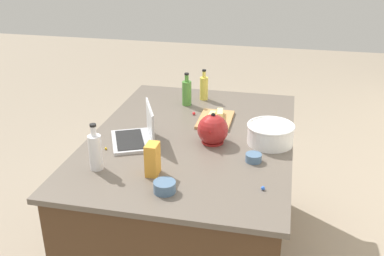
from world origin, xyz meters
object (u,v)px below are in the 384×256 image
(butter_stick_left, at_px, (212,116))
(laptop, at_px, (138,135))
(candy_bag, at_px, (153,159))
(ramekin_medium, at_px, (165,187))
(bottle_vinegar, at_px, (95,151))
(mixing_bowl_large, at_px, (270,134))
(kettle, at_px, (213,130))
(butter_stick_right, at_px, (220,113))
(bottle_olive, at_px, (187,92))
(ramekin_small, at_px, (254,158))
(cutting_board, at_px, (215,120))
(bottle_oil, at_px, (204,88))

(butter_stick_left, bearing_deg, laptop, -43.20)
(butter_stick_left, xyz_separation_m, candy_bag, (0.73, -0.17, 0.05))
(ramekin_medium, bearing_deg, bottle_vinegar, -108.97)
(mixing_bowl_large, relative_size, kettle, 1.29)
(butter_stick_left, distance_m, ramekin_medium, 0.88)
(mixing_bowl_large, xyz_separation_m, butter_stick_right, (-0.31, -0.34, -0.03))
(bottle_olive, relative_size, ramekin_medium, 2.17)
(butter_stick_right, xyz_separation_m, ramekin_small, (0.54, 0.27, -0.01))
(butter_stick_right, bearing_deg, butter_stick_left, -36.95)
(butter_stick_left, height_order, ramekin_medium, same)
(cutting_board, height_order, candy_bag, candy_bag)
(laptop, xyz_separation_m, ramekin_medium, (0.49, 0.30, -0.02))
(butter_stick_right, distance_m, candy_bag, 0.82)
(butter_stick_left, distance_m, butter_stick_right, 0.07)
(cutting_board, height_order, ramekin_medium, ramekin_medium)
(mixing_bowl_large, distance_m, ramekin_medium, 0.78)
(laptop, distance_m, bottle_olive, 0.67)
(butter_stick_right, height_order, ramekin_medium, same)
(bottle_oil, xyz_separation_m, ramekin_medium, (1.27, 0.06, -0.06))
(bottle_olive, bearing_deg, bottle_oil, 144.65)
(bottle_oil, height_order, butter_stick_right, bottle_oil)
(cutting_board, bearing_deg, mixing_bowl_large, 54.69)
(bottle_olive, height_order, kettle, bottle_olive)
(bottle_vinegar, distance_m, bottle_olive, 1.03)
(kettle, bearing_deg, bottle_olive, -153.06)
(butter_stick_right, bearing_deg, bottle_olive, -126.21)
(ramekin_medium, bearing_deg, ramekin_small, 135.87)
(cutting_board, xyz_separation_m, candy_bag, (0.75, -0.19, 0.08))
(kettle, distance_m, candy_bag, 0.49)
(laptop, relative_size, ramekin_small, 4.28)
(bottle_oil, xyz_separation_m, ramekin_small, (0.88, 0.44, -0.07))
(ramekin_small, bearing_deg, mixing_bowl_large, 163.02)
(bottle_oil, relative_size, butter_stick_right, 2.04)
(mixing_bowl_large, bearing_deg, bottle_vinegar, -60.09)
(bottle_olive, bearing_deg, kettle, 26.94)
(bottle_vinegar, bearing_deg, bottle_oil, 163.09)
(laptop, relative_size, butter_stick_right, 3.39)
(bottle_olive, xyz_separation_m, ramekin_medium, (1.14, 0.16, -0.07))
(bottle_olive, distance_m, cutting_board, 0.36)
(bottle_vinegar, xyz_separation_m, bottle_olive, (-1.00, 0.25, -0.01))
(mixing_bowl_large, xyz_separation_m, cutting_board, (-0.26, -0.37, -0.05))
(mixing_bowl_large, relative_size, bottle_vinegar, 1.09)
(bottle_vinegar, relative_size, candy_bag, 1.49)
(bottle_vinegar, height_order, kettle, bottle_vinegar)
(butter_stick_left, bearing_deg, butter_stick_right, 143.05)
(mixing_bowl_large, distance_m, kettle, 0.33)
(ramekin_medium, bearing_deg, butter_stick_right, 173.15)
(kettle, height_order, cutting_board, kettle)
(bottle_vinegar, height_order, candy_bag, bottle_vinegar)
(bottle_vinegar, bearing_deg, mixing_bowl_large, 119.91)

